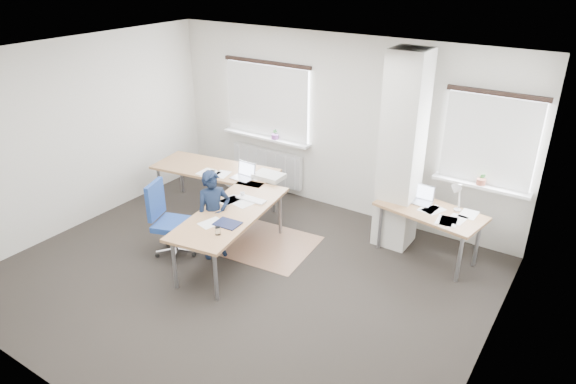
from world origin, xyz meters
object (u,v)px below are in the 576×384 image
Objects in this scene: desk_main at (226,190)px; task_chair at (172,235)px; desk_side at (431,213)px; person at (214,215)px.

task_chair is at bearing -113.58° from desk_main.
desk_side is (2.75, 0.98, -0.01)m from desk_main.
person is at bearing 10.70° from task_chair.
task_chair is at bearing 152.50° from person.
person reaches higher than task_chair.
desk_main is at bearing 59.66° from person.
desk_side is 3.55m from task_chair.
task_chair reaches higher than desk_main.
person is at bearing -72.55° from desk_main.
task_chair is (-0.24, -0.90, -0.39)m from desk_main.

